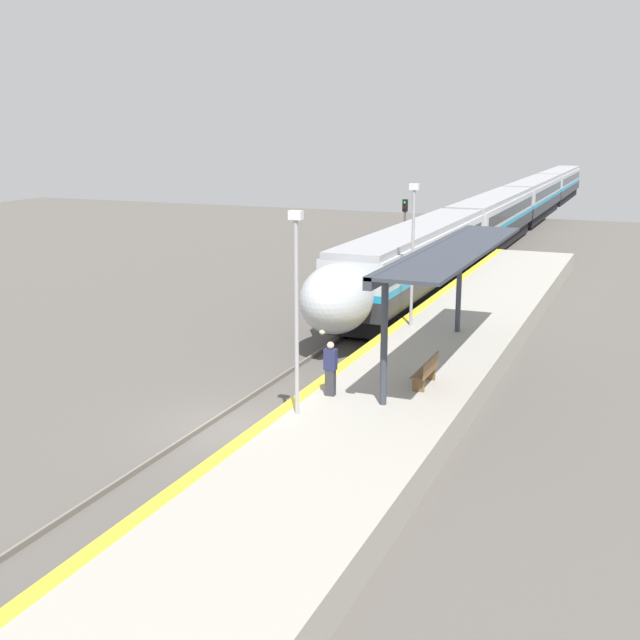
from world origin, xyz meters
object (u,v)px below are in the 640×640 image
(platform_bench, at_px, (427,371))
(lamppost_mid, at_px, (413,246))
(train, at_px, (513,208))
(railway_signal, at_px, (404,230))
(lamppost_near, at_px, (296,301))
(person_waiting, at_px, (330,368))

(platform_bench, bearing_deg, lamppost_mid, 110.16)
(train, distance_m, railway_signal, 22.40)
(train, distance_m, platform_bench, 44.37)
(platform_bench, xyz_separation_m, lamppost_near, (-2.63, -3.70, 2.69))
(lamppost_near, xyz_separation_m, lamppost_mid, (0.00, 10.88, 0.00))
(person_waiting, relative_size, railway_signal, 0.36)
(railway_signal, bearing_deg, platform_bench, -71.26)
(lamppost_near, bearing_deg, train, 92.77)
(person_waiting, relative_size, lamppost_mid, 0.29)
(train, bearing_deg, lamppost_near, -87.23)
(train, height_order, lamppost_near, lamppost_near)
(railway_signal, bearing_deg, lamppost_near, -79.42)
(platform_bench, height_order, lamppost_near, lamppost_near)
(platform_bench, xyz_separation_m, railway_signal, (-7.40, 21.83, 1.34))
(platform_bench, bearing_deg, lamppost_near, -125.48)
(railway_signal, xyz_separation_m, lamppost_mid, (4.77, -14.65, 1.34))
(person_waiting, height_order, lamppost_mid, lamppost_mid)
(platform_bench, xyz_separation_m, lamppost_mid, (-2.63, 7.18, 2.69))
(platform_bench, distance_m, railway_signal, 23.09)
(train, distance_m, lamppost_mid, 37.04)
(person_waiting, xyz_separation_m, lamppost_near, (-0.27, -1.75, 2.33))
(platform_bench, distance_m, lamppost_near, 5.28)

